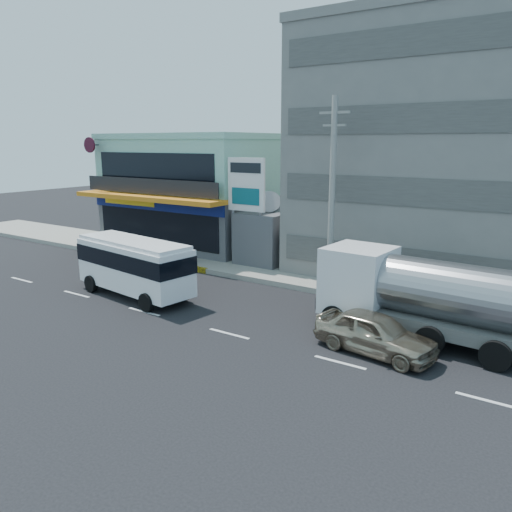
{
  "coord_description": "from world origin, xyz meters",
  "views": [
    {
      "loc": [
        16.76,
        -15.61,
        7.79
      ],
      "look_at": [
        3.19,
        4.73,
        2.2
      ],
      "focal_mm": 35.0,
      "sensor_mm": 36.0,
      "label": 1
    }
  ],
  "objects_px": {
    "billboard": "(246,191)",
    "satellite_dish": "(269,210)",
    "concrete_building": "(454,156)",
    "motorcycle_rider": "(150,265)",
    "utility_pole_near": "(332,196)",
    "tanker_truck": "(420,295)",
    "shop_building": "(201,193)",
    "sedan": "(375,333)",
    "minibus": "(134,263)"
  },
  "relations": [
    {
      "from": "sedan",
      "to": "tanker_truck",
      "type": "height_order",
      "value": "tanker_truck"
    },
    {
      "from": "billboard",
      "to": "tanker_truck",
      "type": "height_order",
      "value": "billboard"
    },
    {
      "from": "concrete_building",
      "to": "utility_pole_near",
      "type": "distance_m",
      "value": 8.79
    },
    {
      "from": "utility_pole_near",
      "to": "motorcycle_rider",
      "type": "xyz_separation_m",
      "value": [
        -10.0,
        -3.05,
        -4.34
      ]
    },
    {
      "from": "satellite_dish",
      "to": "tanker_truck",
      "type": "bearing_deg",
      "value": -31.5
    },
    {
      "from": "tanker_truck",
      "to": "motorcycle_rider",
      "type": "relative_size",
      "value": 3.63
    },
    {
      "from": "utility_pole_near",
      "to": "sedan",
      "type": "distance_m",
      "value": 8.72
    },
    {
      "from": "utility_pole_near",
      "to": "motorcycle_rider",
      "type": "bearing_deg",
      "value": -163.06
    },
    {
      "from": "concrete_building",
      "to": "tanker_truck",
      "type": "distance_m",
      "value": 12.37
    },
    {
      "from": "satellite_dish",
      "to": "sedan",
      "type": "bearing_deg",
      "value": -41.57
    },
    {
      "from": "utility_pole_near",
      "to": "minibus",
      "type": "distance_m",
      "value": 10.61
    },
    {
      "from": "shop_building",
      "to": "motorcycle_rider",
      "type": "xyz_separation_m",
      "value": [
        4.0,
        -9.59,
        -3.19
      ]
    },
    {
      "from": "motorcycle_rider",
      "to": "billboard",
      "type": "bearing_deg",
      "value": 54.17
    },
    {
      "from": "shop_building",
      "to": "billboard",
      "type": "relative_size",
      "value": 1.8
    },
    {
      "from": "concrete_building",
      "to": "shop_building",
      "type": "bearing_deg",
      "value": -176.65
    },
    {
      "from": "minibus",
      "to": "motorcycle_rider",
      "type": "relative_size",
      "value": 3.0
    },
    {
      "from": "concrete_building",
      "to": "satellite_dish",
      "type": "xyz_separation_m",
      "value": [
        -10.0,
        -4.0,
        -3.42
      ]
    },
    {
      "from": "billboard",
      "to": "satellite_dish",
      "type": "bearing_deg",
      "value": 74.48
    },
    {
      "from": "billboard",
      "to": "motorcycle_rider",
      "type": "xyz_separation_m",
      "value": [
        -3.5,
        -4.85,
        -4.12
      ]
    },
    {
      "from": "minibus",
      "to": "sedan",
      "type": "height_order",
      "value": "minibus"
    },
    {
      "from": "shop_building",
      "to": "tanker_truck",
      "type": "distance_m",
      "value": 22.16
    },
    {
      "from": "motorcycle_rider",
      "to": "tanker_truck",
      "type": "bearing_deg",
      "value": -1.75
    },
    {
      "from": "concrete_building",
      "to": "satellite_dish",
      "type": "relative_size",
      "value": 10.67
    },
    {
      "from": "billboard",
      "to": "tanker_truck",
      "type": "relative_size",
      "value": 0.78
    },
    {
      "from": "satellite_dish",
      "to": "utility_pole_near",
      "type": "relative_size",
      "value": 0.15
    },
    {
      "from": "billboard",
      "to": "utility_pole_near",
      "type": "xyz_separation_m",
      "value": [
        6.5,
        -1.8,
        0.22
      ]
    },
    {
      "from": "utility_pole_near",
      "to": "motorcycle_rider",
      "type": "height_order",
      "value": "utility_pole_near"
    },
    {
      "from": "utility_pole_near",
      "to": "motorcycle_rider",
      "type": "distance_m",
      "value": 11.32
    },
    {
      "from": "satellite_dish",
      "to": "sedan",
      "type": "xyz_separation_m",
      "value": [
        10.71,
        -9.5,
        -2.78
      ]
    },
    {
      "from": "sedan",
      "to": "satellite_dish",
      "type": "bearing_deg",
      "value": 57.18
    },
    {
      "from": "satellite_dish",
      "to": "tanker_truck",
      "type": "relative_size",
      "value": 0.17
    },
    {
      "from": "billboard",
      "to": "sedan",
      "type": "bearing_deg",
      "value": -34.48
    },
    {
      "from": "concrete_building",
      "to": "motorcycle_rider",
      "type": "height_order",
      "value": "concrete_building"
    },
    {
      "from": "utility_pole_near",
      "to": "sedan",
      "type": "xyz_separation_m",
      "value": [
        4.71,
        -5.9,
        -4.35
      ]
    },
    {
      "from": "utility_pole_near",
      "to": "satellite_dish",
      "type": "bearing_deg",
      "value": 149.04
    },
    {
      "from": "satellite_dish",
      "to": "motorcycle_rider",
      "type": "distance_m",
      "value": 8.24
    },
    {
      "from": "shop_building",
      "to": "minibus",
      "type": "relative_size",
      "value": 1.69
    },
    {
      "from": "tanker_truck",
      "to": "motorcycle_rider",
      "type": "bearing_deg",
      "value": 178.25
    },
    {
      "from": "billboard",
      "to": "utility_pole_near",
      "type": "relative_size",
      "value": 0.69
    },
    {
      "from": "billboard",
      "to": "minibus",
      "type": "bearing_deg",
      "value": -102.11
    },
    {
      "from": "concrete_building",
      "to": "utility_pole_near",
      "type": "xyz_separation_m",
      "value": [
        -4.0,
        -7.6,
        -1.85
      ]
    },
    {
      "from": "satellite_dish",
      "to": "motorcycle_rider",
      "type": "bearing_deg",
      "value": -121.04
    },
    {
      "from": "minibus",
      "to": "motorcycle_rider",
      "type": "height_order",
      "value": "minibus"
    },
    {
      "from": "concrete_building",
      "to": "motorcycle_rider",
      "type": "bearing_deg",
      "value": -142.75
    },
    {
      "from": "concrete_building",
      "to": "tanker_truck",
      "type": "bearing_deg",
      "value": -81.69
    },
    {
      "from": "utility_pole_near",
      "to": "minibus",
      "type": "xyz_separation_m",
      "value": [
        -8.15,
        -5.9,
        -3.38
      ]
    },
    {
      "from": "utility_pole_near",
      "to": "sedan",
      "type": "bearing_deg",
      "value": -51.38
    },
    {
      "from": "tanker_truck",
      "to": "motorcycle_rider",
      "type": "height_order",
      "value": "tanker_truck"
    },
    {
      "from": "shop_building",
      "to": "minibus",
      "type": "distance_m",
      "value": 13.93
    },
    {
      "from": "shop_building",
      "to": "concrete_building",
      "type": "distance_m",
      "value": 18.28
    }
  ]
}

